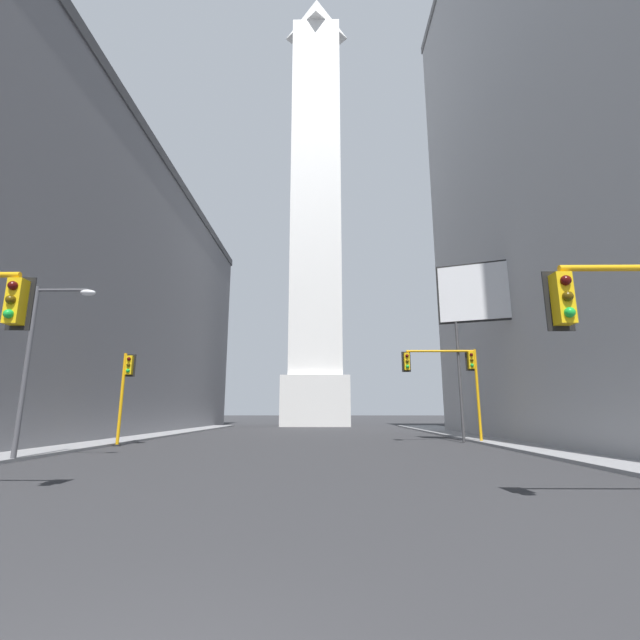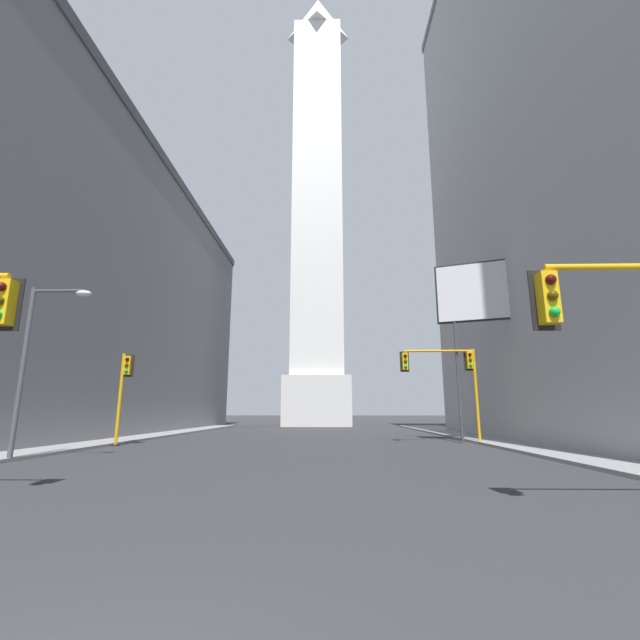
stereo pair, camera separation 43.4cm
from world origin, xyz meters
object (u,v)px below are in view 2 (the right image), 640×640
traffic_light_mid_left (124,384)px  obelisk (318,198)px  street_lamp (35,350)px  billboard_sign (489,295)px  traffic_light_mid_right (450,371)px

traffic_light_mid_left → obelisk: bearing=73.3°
street_lamp → obelisk: bearing=76.2°
traffic_light_mid_left → billboard_sign: billboard_sign is taller
street_lamp → traffic_light_mid_left: bearing=89.8°
street_lamp → billboard_sign: (22.47, 9.82, 4.92)m
obelisk → street_lamp: bearing=-103.8°
traffic_light_mid_left → street_lamp: street_lamp is taller
obelisk → traffic_light_mid_left: (-10.30, -34.38, -29.98)m
traffic_light_mid_right → street_lamp: size_ratio=0.83×
traffic_light_mid_right → street_lamp: (-19.77, -10.43, -0.06)m
obelisk → traffic_light_mid_right: 44.03m
traffic_light_mid_right → obelisk: bearing=106.6°
billboard_sign → traffic_light_mid_right: bearing=167.4°
traffic_light_mid_left → traffic_light_mid_right: bearing=7.6°
traffic_light_mid_right → street_lamp: bearing=-152.2°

